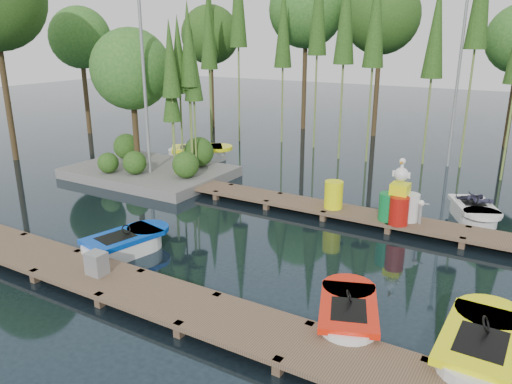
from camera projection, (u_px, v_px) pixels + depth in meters
The scene contains 16 objects.
ground_plane at pixel (233, 229), 14.80m from camera, with size 90.00×90.00×0.00m, color #1B2933.
near_dock at pixel (121, 284), 11.04m from camera, with size 18.00×1.50×0.50m.
far_dock at pixel (301, 204), 16.28m from camera, with size 15.00×1.20×0.50m.
island at pixel (144, 96), 19.61m from camera, with size 6.20×4.20×6.75m.
tree_screen at pixel (322, 20), 22.61m from camera, with size 34.42×18.53×10.31m.
lamp_island at pixel (144, 70), 18.24m from camera, with size 0.30×0.30×7.25m.
lamp_rear at pixel (459, 66), 20.55m from camera, with size 0.30×0.30×7.25m.
boat_blue at pixel (125, 244), 13.12m from camera, with size 1.63×2.66×0.83m.
boat_red at pixel (348, 316), 9.81m from camera, with size 1.88×2.66×0.82m.
boat_yellow_near at pixel (481, 350), 8.68m from camera, with size 1.35×2.88×0.96m.
boat_yellow_far at pixel (198, 153), 22.85m from camera, with size 3.12×2.84×1.47m.
boat_white_far at pixel (474, 211), 15.51m from camera, with size 2.01×2.62×1.13m.
utility_cabinet at pixel (97, 263), 11.30m from camera, with size 0.43×0.36×0.53m, color gray.
yellow_barrel at pixel (334, 195), 15.58m from camera, with size 0.58×0.58×0.86m, color #F8FF0D.
drum_cluster at pixel (399, 203), 14.40m from camera, with size 1.09×1.00×1.89m.
seagull_post at pixel (421, 208), 14.25m from camera, with size 0.45×0.24×0.71m.
Camera 1 is at (7.66, -11.46, 5.53)m, focal length 35.00 mm.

